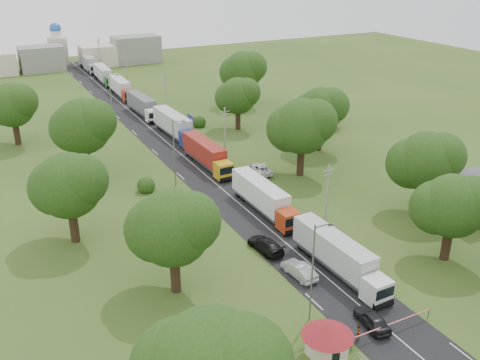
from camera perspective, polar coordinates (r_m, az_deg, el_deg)
ground at (r=69.08m, az=1.89°, el=-4.20°), size 260.00×260.00×0.00m
road at (r=85.50m, az=-4.61°, el=1.30°), size 8.00×200.00×0.04m
boom_barrier at (r=50.87m, az=14.74°, el=-15.09°), size 9.22×0.35×1.18m
guard_booth at (r=47.00m, az=9.31°, el=-16.21°), size 4.40×4.40×3.45m
info_sign at (r=99.49m, az=-5.29°, el=6.28°), size 0.12×3.10×4.10m
pole_1 at (r=64.48m, az=9.25°, el=-1.97°), size 1.60×0.24×9.00m
pole_2 at (r=86.86m, az=-1.62°, el=5.01°), size 1.60×0.24×9.00m
pole_3 at (r=111.80m, az=-7.93°, el=8.95°), size 1.60×0.24×9.00m
pole_4 at (r=137.92m, az=-11.97°, el=11.37°), size 1.60×0.24×9.00m
pole_5 at (r=164.66m, az=-14.75°, el=12.99°), size 1.60×0.24×9.00m
lamp_0 at (r=49.17m, az=7.89°, el=-9.28°), size 2.03×0.22×10.00m
lamp_1 at (r=77.37m, az=-6.95°, el=3.21°), size 2.03×0.22×10.00m
lamp_2 at (r=109.57m, az=-13.54°, el=8.71°), size 2.03×0.22×10.00m
tree_2 at (r=61.98m, az=21.68°, el=-2.53°), size 8.00×8.00×10.10m
tree_3 at (r=72.03m, az=19.17°, el=1.93°), size 8.80×8.80×11.07m
tree_4 at (r=80.47m, az=6.58°, el=5.74°), size 9.60×9.60×12.05m
tree_5 at (r=91.88m, az=8.54°, el=7.44°), size 8.80×8.80×11.07m
tree_6 at (r=102.54m, az=-0.27°, el=8.98°), size 8.00×8.00×10.10m
tree_7 at (r=119.31m, az=0.32°, el=11.62°), size 9.60×9.60×12.05m
tree_10 at (r=52.27m, az=-7.26°, el=-5.02°), size 8.80×8.80×11.07m
tree_11 at (r=64.07m, az=-17.87°, el=-0.52°), size 8.80×8.80×11.07m
tree_12 at (r=83.39m, az=-16.43°, el=5.56°), size 9.60×9.60×12.05m
tree_13 at (r=101.82m, az=-23.17°, el=7.37°), size 8.80×8.80×11.07m
house_brick at (r=75.56m, az=24.13°, el=-1.63°), size 8.60×6.60×5.20m
house_cream at (r=106.61m, az=8.29°, el=7.65°), size 10.08×10.08×5.80m
distant_town at (r=168.73m, az=-16.74°, el=12.59°), size 52.00×8.00×8.00m
church at (r=175.44m, az=-18.88°, el=13.34°), size 5.00×5.00×12.30m
truck_0 at (r=58.16m, az=10.47°, el=-7.90°), size 2.77×14.37×3.98m
truck_1 at (r=70.15m, az=2.54°, el=-1.86°), size 2.52×14.22×3.94m
truck_2 at (r=85.31m, az=-3.59°, el=2.81°), size 2.76×14.50×4.01m
truck_3 at (r=99.74m, az=-7.01°, el=5.82°), size 3.13×15.57×4.31m
truck_4 at (r=114.71m, az=-10.33°, el=7.83°), size 2.92×14.42×3.99m
truck_5 at (r=131.59m, az=-12.61°, el=9.63°), size 2.67×14.59×4.04m
truck_6 at (r=146.90m, az=-14.34°, el=10.85°), size 2.88×14.61×4.04m
truck_7 at (r=163.33m, az=-15.84°, el=11.92°), size 3.26×15.29×4.22m
car_lane_front at (r=52.01m, az=13.92°, el=-14.23°), size 2.34×4.59×1.50m
car_lane_mid at (r=57.60m, az=6.34°, el=-9.53°), size 2.01×4.78×1.54m
car_lane_rear at (r=61.83m, az=2.75°, el=-6.92°), size 2.71×5.52×1.55m
car_verge_near at (r=82.91m, az=2.26°, el=1.19°), size 3.52×5.69×1.47m
car_verge_far at (r=94.63m, az=-3.57°, el=3.96°), size 2.25×4.19×1.36m
pedestrian_near at (r=50.09m, az=12.54°, el=-15.67°), size 0.68×0.67×1.58m
pedestrian_booth at (r=49.54m, az=10.07°, el=-15.92°), size 0.73×0.87×1.60m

